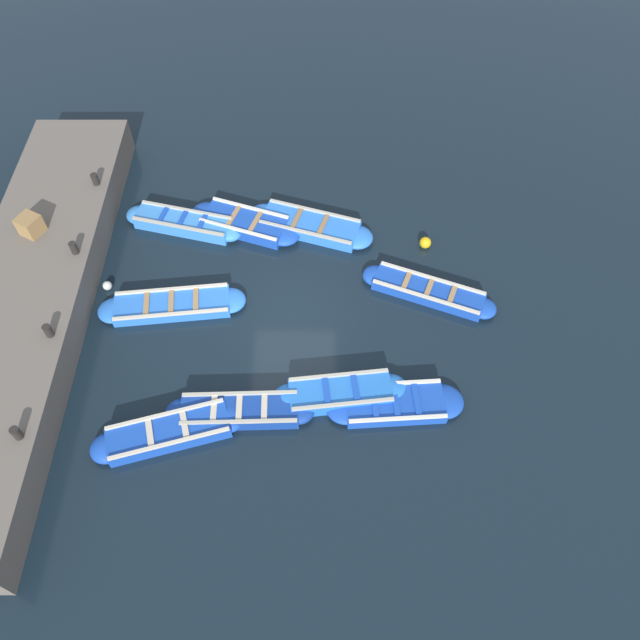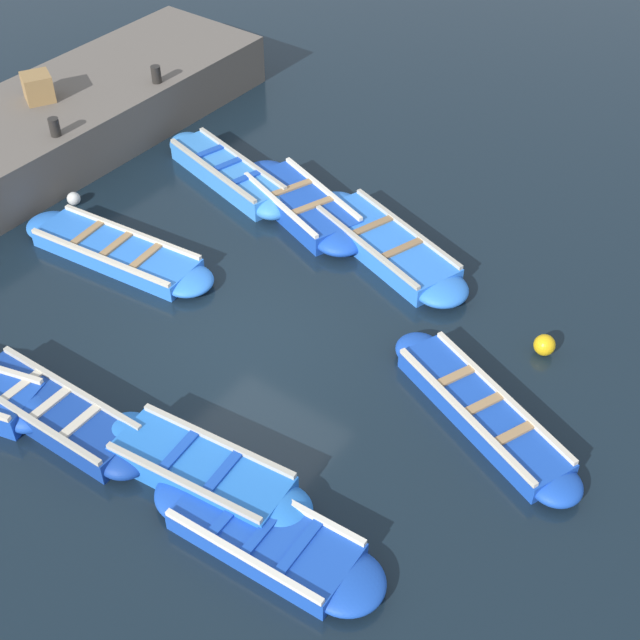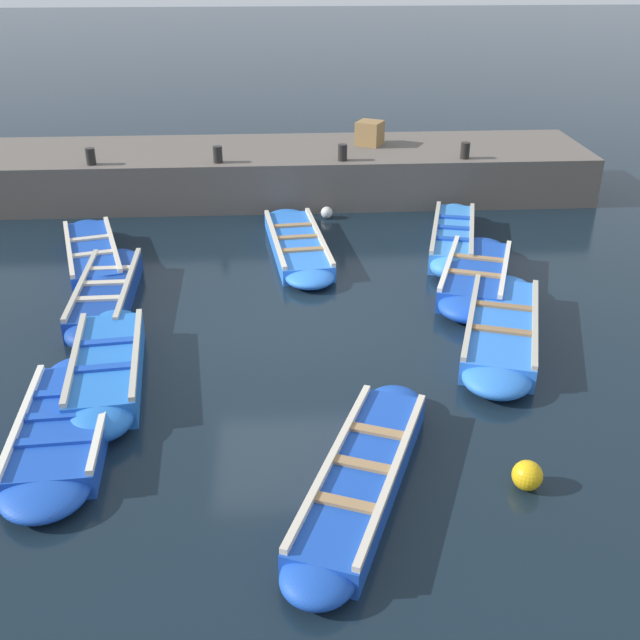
% 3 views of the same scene
% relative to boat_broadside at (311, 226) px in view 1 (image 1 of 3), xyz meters
% --- Properties ---
extents(ground_plane, '(120.00, 120.00, 0.00)m').
position_rel_boat_broadside_xyz_m(ground_plane, '(-0.47, -3.19, -0.18)').
color(ground_plane, black).
extents(boat_broadside, '(3.95, 2.07, 0.41)m').
position_rel_boat_broadside_xyz_m(boat_broadside, '(0.00, 0.00, 0.00)').
color(boat_broadside, blue).
rests_on(boat_broadside, ground).
extents(boat_centre, '(3.71, 1.74, 0.45)m').
position_rel_boat_broadside_xyz_m(boat_centre, '(-3.24, -6.69, 0.02)').
color(boat_centre, '#1947B7').
rests_on(boat_centre, ground).
extents(boat_end_of_row, '(3.41, 1.18, 0.37)m').
position_rel_boat_broadside_xyz_m(boat_end_of_row, '(2.11, -5.92, -0.02)').
color(boat_end_of_row, '#1947B7').
rests_on(boat_end_of_row, ground).
extents(boat_bow_out, '(4.04, 1.28, 0.36)m').
position_rel_boat_broadside_xyz_m(boat_bow_out, '(-3.69, -2.93, -0.03)').
color(boat_bow_out, blue).
rests_on(boat_bow_out, ground).
extents(boat_drifting, '(3.77, 2.07, 0.38)m').
position_rel_boat_broadside_xyz_m(boat_drifting, '(3.27, -2.46, -0.02)').
color(boat_drifting, '#1947B7').
rests_on(boat_drifting, ground).
extents(boat_stern_in, '(3.69, 1.58, 0.45)m').
position_rel_boat_broadside_xyz_m(boat_stern_in, '(-3.76, 0.09, 0.02)').
color(boat_stern_in, '#3884E0').
rests_on(boat_stern_in, ground).
extents(boat_far_corner, '(3.40, 1.18, 0.45)m').
position_rel_boat_broadside_xyz_m(boat_far_corner, '(0.80, -5.66, 0.02)').
color(boat_far_corner, blue).
rests_on(boat_far_corner, ground).
extents(boat_tucked, '(3.61, 0.90, 0.42)m').
position_rel_boat_broadside_xyz_m(boat_tucked, '(-1.62, -6.13, 0.01)').
color(boat_tucked, navy).
rests_on(boat_tucked, ground).
extents(boat_inner_gap, '(3.58, 2.04, 0.43)m').
position_rel_boat_broadside_xyz_m(boat_inner_gap, '(-1.94, 0.09, 0.01)').
color(boat_inner_gap, '#1947B7').
rests_on(boat_inner_gap, ground).
extents(quay_wall, '(2.92, 14.04, 1.08)m').
position_rel_boat_broadside_xyz_m(quay_wall, '(-7.35, -3.19, 0.36)').
color(quay_wall, '#605951').
rests_on(quay_wall, ground).
extents(bollard_north, '(0.20, 0.20, 0.35)m').
position_rel_boat_broadside_xyz_m(bollard_north, '(-6.24, -7.20, 1.07)').
color(bollard_north, black).
rests_on(bollard_north, quay_wall).
extents(bollard_mid_north, '(0.20, 0.20, 0.35)m').
position_rel_boat_broadside_xyz_m(bollard_mid_north, '(-6.24, -4.52, 1.07)').
color(bollard_mid_north, black).
rests_on(bollard_mid_north, quay_wall).
extents(bollard_mid_south, '(0.20, 0.20, 0.35)m').
position_rel_boat_broadside_xyz_m(bollard_mid_south, '(-6.24, -1.85, 1.07)').
color(bollard_mid_south, black).
rests_on(bollard_mid_south, quay_wall).
extents(bollard_south, '(0.20, 0.20, 0.35)m').
position_rel_boat_broadside_xyz_m(bollard_south, '(-6.24, 0.83, 1.07)').
color(bollard_south, black).
rests_on(bollard_south, quay_wall).
extents(wooden_crate, '(0.73, 0.73, 0.54)m').
position_rel_boat_broadside_xyz_m(wooden_crate, '(-7.57, -1.10, 1.17)').
color(wooden_crate, olive).
rests_on(wooden_crate, quay_wall).
extents(buoy_orange_near, '(0.34, 0.34, 0.34)m').
position_rel_boat_broadside_xyz_m(buoy_orange_near, '(3.36, -0.66, -0.01)').
color(buoy_orange_near, '#EAB214').
rests_on(buoy_orange_near, ground).
extents(buoy_yellow_far, '(0.25, 0.25, 0.25)m').
position_rel_boat_broadside_xyz_m(buoy_yellow_far, '(-5.58, -2.23, -0.05)').
color(buoy_yellow_far, silver).
rests_on(buoy_yellow_far, ground).
extents(buoy_white_drifting, '(0.30, 0.30, 0.30)m').
position_rel_boat_broadside_xyz_m(buoy_white_drifting, '(2.34, -1.93, -0.03)').
color(buoy_white_drifting, silver).
rests_on(buoy_white_drifting, ground).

